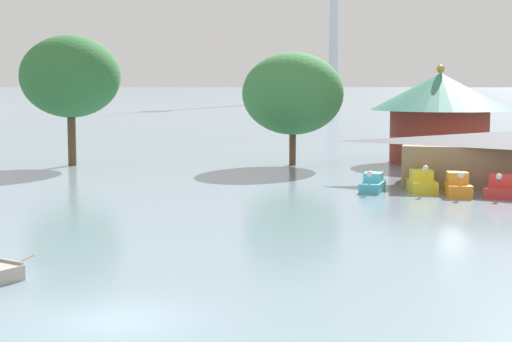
{
  "coord_description": "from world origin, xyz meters",
  "views": [
    {
      "loc": [
        9.5,
        -21.82,
        7.05
      ],
      "look_at": [
        0.1,
        17.65,
        2.57
      ],
      "focal_mm": 57.05,
      "sensor_mm": 36.0,
      "label": 1
    }
  ],
  "objects_px": {
    "green_roof_pavilion": "(440,110)",
    "pedal_boat_cyan": "(373,184)",
    "pedal_boat_yellow": "(422,183)",
    "pedal_boat_orange": "(458,186)",
    "shoreline_tree_tall_left": "(70,77)",
    "shoreline_tree_mid": "(293,94)",
    "pedal_boat_red": "(502,188)"
  },
  "relations": [
    {
      "from": "pedal_boat_red",
      "to": "shoreline_tree_mid",
      "type": "relative_size",
      "value": 0.34
    },
    {
      "from": "pedal_boat_orange",
      "to": "shoreline_tree_mid",
      "type": "height_order",
      "value": "shoreline_tree_mid"
    },
    {
      "from": "pedal_boat_cyan",
      "to": "shoreline_tree_mid",
      "type": "bearing_deg",
      "value": -147.16
    },
    {
      "from": "pedal_boat_red",
      "to": "green_roof_pavilion",
      "type": "bearing_deg",
      "value": -157.88
    },
    {
      "from": "pedal_boat_cyan",
      "to": "pedal_boat_orange",
      "type": "xyz_separation_m",
      "value": [
        5.32,
        -0.74,
        0.1
      ]
    },
    {
      "from": "pedal_boat_red",
      "to": "shoreline_tree_tall_left",
      "type": "height_order",
      "value": "shoreline_tree_tall_left"
    },
    {
      "from": "pedal_boat_orange",
      "to": "shoreline_tree_tall_left",
      "type": "xyz_separation_m",
      "value": [
        -31.52,
        11.39,
        6.87
      ]
    },
    {
      "from": "pedal_boat_orange",
      "to": "green_roof_pavilion",
      "type": "relative_size",
      "value": 0.24
    },
    {
      "from": "shoreline_tree_tall_left",
      "to": "pedal_boat_red",
      "type": "bearing_deg",
      "value": -18.11
    },
    {
      "from": "green_roof_pavilion",
      "to": "pedal_boat_orange",
      "type": "bearing_deg",
      "value": -86.01
    },
    {
      "from": "green_roof_pavilion",
      "to": "pedal_boat_cyan",
      "type": "bearing_deg",
      "value": -100.83
    },
    {
      "from": "shoreline_tree_tall_left",
      "to": "shoreline_tree_mid",
      "type": "bearing_deg",
      "value": 14.45
    },
    {
      "from": "shoreline_tree_tall_left",
      "to": "green_roof_pavilion",
      "type": "bearing_deg",
      "value": 17.56
    },
    {
      "from": "pedal_boat_yellow",
      "to": "shoreline_tree_mid",
      "type": "xyz_separation_m",
      "value": [
        -11.26,
        14.73,
        5.47
      ]
    },
    {
      "from": "shoreline_tree_tall_left",
      "to": "shoreline_tree_mid",
      "type": "xyz_separation_m",
      "value": [
        18.03,
        4.65,
        -1.42
      ]
    },
    {
      "from": "pedal_boat_yellow",
      "to": "green_roof_pavilion",
      "type": "relative_size",
      "value": 0.25
    },
    {
      "from": "pedal_boat_red",
      "to": "shoreline_tree_tall_left",
      "type": "distance_m",
      "value": 36.58
    },
    {
      "from": "pedal_boat_yellow",
      "to": "shoreline_tree_tall_left",
      "type": "xyz_separation_m",
      "value": [
        -29.3,
        10.09,
        6.89
      ]
    },
    {
      "from": "pedal_boat_orange",
      "to": "pedal_boat_yellow",
      "type": "bearing_deg",
      "value": -128.03
    },
    {
      "from": "shoreline_tree_mid",
      "to": "pedal_boat_yellow",
      "type": "bearing_deg",
      "value": -52.6
    },
    {
      "from": "pedal_boat_yellow",
      "to": "shoreline_tree_tall_left",
      "type": "relative_size",
      "value": 0.28
    },
    {
      "from": "pedal_boat_orange",
      "to": "pedal_boat_cyan",
      "type": "bearing_deg",
      "value": -105.52
    },
    {
      "from": "pedal_boat_yellow",
      "to": "green_roof_pavilion",
      "type": "distance_m",
      "value": 20.02
    },
    {
      "from": "pedal_boat_cyan",
      "to": "green_roof_pavilion",
      "type": "height_order",
      "value": "green_roof_pavilion"
    },
    {
      "from": "shoreline_tree_mid",
      "to": "pedal_boat_orange",
      "type": "bearing_deg",
      "value": -49.94
    },
    {
      "from": "pedal_boat_red",
      "to": "shoreline_tree_mid",
      "type": "bearing_deg",
      "value": -123.5
    },
    {
      "from": "pedal_boat_yellow",
      "to": "pedal_boat_red",
      "type": "bearing_deg",
      "value": 65.51
    },
    {
      "from": "pedal_boat_yellow",
      "to": "green_roof_pavilion",
      "type": "bearing_deg",
      "value": 165.83
    },
    {
      "from": "pedal_boat_orange",
      "to": "pedal_boat_red",
      "type": "height_order",
      "value": "pedal_boat_orange"
    },
    {
      "from": "green_roof_pavilion",
      "to": "shoreline_tree_mid",
      "type": "relative_size",
      "value": 1.26
    },
    {
      "from": "pedal_boat_yellow",
      "to": "shoreline_tree_mid",
      "type": "relative_size",
      "value": 0.32
    },
    {
      "from": "shoreline_tree_mid",
      "to": "green_roof_pavilion",
      "type": "bearing_deg",
      "value": 22.03
    }
  ]
}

